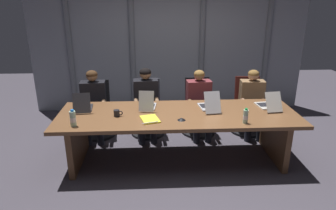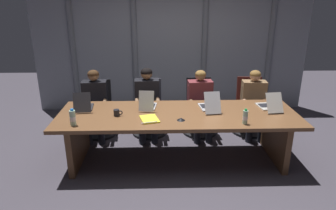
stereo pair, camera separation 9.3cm
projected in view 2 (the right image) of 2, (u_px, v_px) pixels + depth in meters
The scene contains 20 objects.
ground_plane at pixel (177, 159), 4.56m from camera, with size 11.12×11.12×0.00m, color #47424C.
conference_table at pixel (178, 123), 4.36m from camera, with size 3.38×1.12×0.74m.
curtain_backdrop at pixel (172, 42), 6.17m from camera, with size 5.56×0.17×2.86m.
laptop_left_end at pixel (84, 106), 4.44m from camera, with size 0.28×0.42×0.29m.
laptop_left_mid at pixel (148, 105), 4.47m from camera, with size 0.26×0.42×0.30m.
laptop_center at pixel (209, 106), 4.43m from camera, with size 0.28×0.50×0.30m.
laptop_right_mid at pixel (269, 105), 4.46m from camera, with size 0.28×0.49×0.28m.
office_chair_left_end at pixel (99, 114), 5.34m from camera, with size 0.60×0.60×0.92m.
office_chair_left_mid at pixel (149, 113), 5.37m from camera, with size 0.60×0.60×0.94m.
office_chair_center at pixel (200, 113), 5.39m from camera, with size 0.60×0.60×0.95m.
office_chair_right_mid at pixel (249, 112), 5.42m from camera, with size 0.60×0.60×0.96m.
person_left_end at pixel (95, 100), 5.09m from camera, with size 0.44×0.57×1.16m.
person_left_mid at pixel (147, 99), 5.11m from camera, with size 0.44×0.56×1.19m.
person_center at pixel (201, 100), 5.14m from camera, with size 0.45×0.57×1.14m.
person_right_mid at pixel (254, 100), 5.17m from camera, with size 0.44×0.57×1.13m.
water_bottle_primary at pixel (245, 117), 3.93m from camera, with size 0.07×0.07×0.20m.
water_bottle_secondary at pixel (73, 118), 3.88m from camera, with size 0.08×0.08×0.22m.
coffee_mug_near at pixel (117, 113), 4.20m from camera, with size 0.13×0.08×0.09m.
conference_mic_left_side at pixel (181, 119), 4.06m from camera, with size 0.11×0.11×0.04m, color black.
spiral_notepad at pixel (149, 119), 4.08m from camera, with size 0.29×0.35×0.03m.
Camera 2 is at (-0.26, -4.01, 2.31)m, focal length 32.60 mm.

